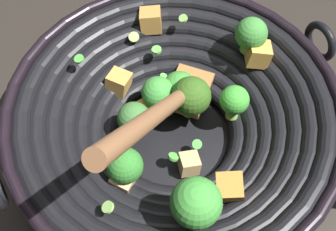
% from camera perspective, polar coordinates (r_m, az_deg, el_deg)
% --- Properties ---
extents(ground_plane, '(4.00, 4.00, 0.00)m').
position_cam_1_polar(ground_plane, '(0.57, 0.71, -3.32)').
color(ground_plane, '#28231E').
extents(wok, '(0.40, 0.40, 0.25)m').
position_cam_1_polar(wok, '(0.52, 0.83, -0.28)').
color(wok, black).
rests_on(wok, ground).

